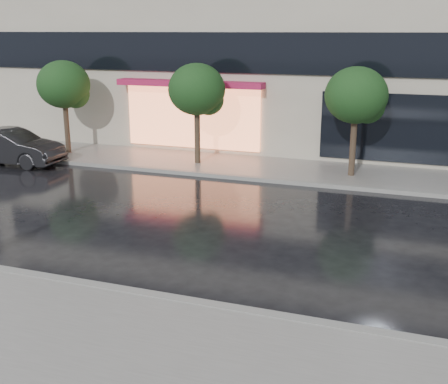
% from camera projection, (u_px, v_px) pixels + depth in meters
% --- Properties ---
extents(ground, '(120.00, 120.00, 0.00)m').
position_uv_depth(ground, '(153.00, 276.00, 12.27)').
color(ground, black).
rests_on(ground, ground).
extents(sidewalk_near, '(60.00, 4.50, 0.12)m').
position_uv_depth(sidewalk_near, '(65.00, 351.00, 9.31)').
color(sidewalk_near, slate).
rests_on(sidewalk_near, ground).
extents(sidewalk_far, '(60.00, 3.50, 0.12)m').
position_uv_depth(sidewalk_far, '(273.00, 169.00, 21.53)').
color(sidewalk_far, slate).
rests_on(sidewalk_far, ground).
extents(curb_near, '(60.00, 0.25, 0.14)m').
position_uv_depth(curb_near, '(130.00, 293.00, 11.35)').
color(curb_near, gray).
rests_on(curb_near, ground).
extents(curb_far, '(60.00, 0.25, 0.14)m').
position_uv_depth(curb_far, '(260.00, 179.00, 19.95)').
color(curb_far, gray).
rests_on(curb_far, ground).
extents(tree_far_west, '(2.20, 2.20, 3.99)m').
position_uv_depth(tree_far_west, '(65.00, 86.00, 23.41)').
color(tree_far_west, '#33261C').
rests_on(tree_far_west, ground).
extents(tree_mid_west, '(2.20, 2.20, 3.99)m').
position_uv_depth(tree_mid_west, '(198.00, 91.00, 21.48)').
color(tree_mid_west, '#33261C').
rests_on(tree_mid_west, ground).
extents(tree_mid_east, '(2.20, 2.20, 3.99)m').
position_uv_depth(tree_mid_east, '(358.00, 97.00, 19.55)').
color(tree_mid_east, '#33261C').
rests_on(tree_mid_east, ground).
extents(parked_car, '(4.32, 1.58, 1.41)m').
position_uv_depth(parked_car, '(11.00, 147.00, 22.29)').
color(parked_car, black).
rests_on(parked_car, ground).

